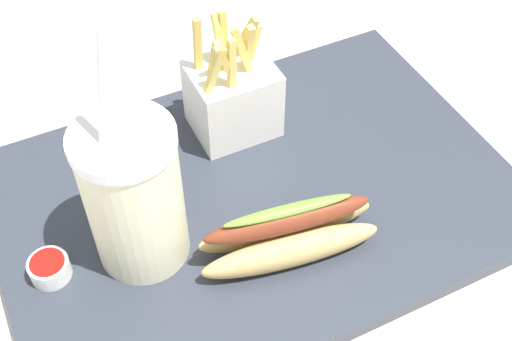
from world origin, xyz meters
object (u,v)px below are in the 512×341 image
(hot_dog_1, at_px, (287,234))
(soda_cup, at_px, (134,196))
(ketchup_cup_1, at_px, (129,151))
(fries_basket, at_px, (232,96))
(ketchup_cup_2, at_px, (49,268))

(hot_dog_1, bearing_deg, soda_cup, -27.18)
(ketchup_cup_1, bearing_deg, soda_cup, 77.68)
(soda_cup, relative_size, ketchup_cup_1, 7.07)
(fries_basket, relative_size, ketchup_cup_2, 3.82)
(hot_dog_1, xyz_separation_m, ketchup_cup_2, (0.20, -0.07, -0.01))
(ketchup_cup_1, bearing_deg, hot_dog_1, 117.88)
(soda_cup, height_order, ketchup_cup_2, soda_cup)
(fries_basket, bearing_deg, soda_cup, 37.90)
(soda_cup, height_order, hot_dog_1, soda_cup)
(hot_dog_1, distance_m, ketchup_cup_2, 0.21)
(hot_dog_1, relative_size, ketchup_cup_2, 4.75)
(soda_cup, xyz_separation_m, ketchup_cup_1, (-0.02, -0.11, -0.06))
(fries_basket, xyz_separation_m, ketchup_cup_1, (0.11, -0.00, -0.03))
(soda_cup, xyz_separation_m, ketchup_cup_2, (0.08, -0.01, -0.06))
(ketchup_cup_1, xyz_separation_m, ketchup_cup_2, (0.11, 0.10, 0.00))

